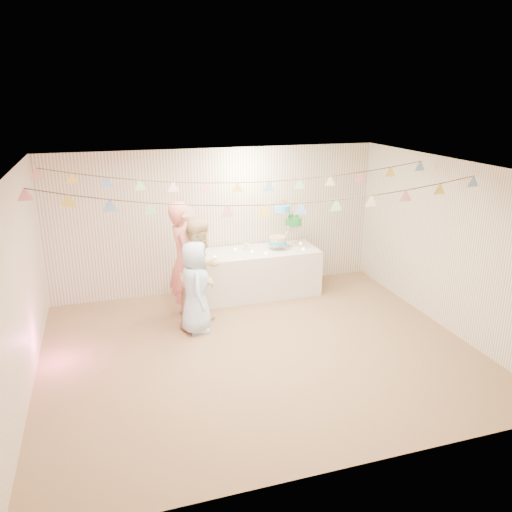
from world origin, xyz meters
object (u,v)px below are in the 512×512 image
object	(u,v)px
person_adult_a	(184,261)
person_child	(195,287)
person_adult_b	(201,273)
table	(257,272)
cake_stand	(285,229)

from	to	relation	value
person_adult_a	person_child	distance (m)	0.56
person_adult_a	person_adult_b	size ratio (longest dim) A/B	1.12
table	cake_stand	world-z (taller)	cake_stand
person_adult_a	cake_stand	bearing A→B (deg)	-69.48
table	person_adult_b	bearing A→B (deg)	-141.29
cake_stand	table	bearing A→B (deg)	-174.81
table	person_child	world-z (taller)	person_child
person_adult_a	person_adult_b	xyz separation A→B (m)	(0.21, -0.32, -0.11)
person_child	cake_stand	bearing A→B (deg)	-52.66
person_adult_a	person_adult_b	distance (m)	0.40
person_adult_b	person_child	bearing A→B (deg)	-165.59
table	person_adult_a	xyz separation A→B (m)	(-1.40, -0.64, 0.56)
person_adult_a	person_child	bearing A→B (deg)	-170.02
person_adult_a	person_adult_b	world-z (taller)	person_adult_a
cake_stand	person_adult_a	distance (m)	2.08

